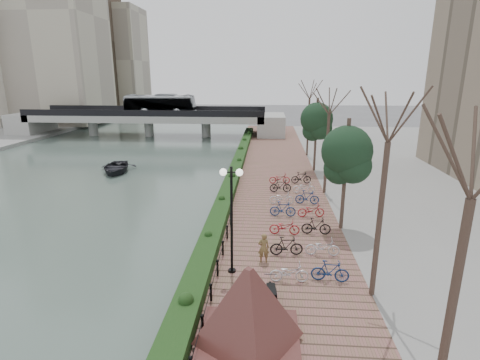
# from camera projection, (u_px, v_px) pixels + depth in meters

# --- Properties ---
(ground) EXTENTS (220.00, 220.00, 0.00)m
(ground) POSITION_uv_depth(u_px,v_px,m) (172.00, 326.00, 14.38)
(ground) COLOR #59595B
(ground) RESTS_ON ground
(river_water) EXTENTS (30.00, 130.00, 0.02)m
(river_water) POSITION_uv_depth(u_px,v_px,m) (91.00, 166.00, 39.46)
(river_water) COLOR #405049
(river_water) RESTS_ON ground
(promenade) EXTENTS (8.00, 75.00, 0.50)m
(promenade) POSITION_uv_depth(u_px,v_px,m) (272.00, 189.00, 30.82)
(promenade) COLOR brown
(promenade) RESTS_ON ground
(inland_pavement) EXTENTS (24.00, 75.00, 0.50)m
(inland_pavement) POSITION_uv_depth(u_px,v_px,m) (474.00, 193.00, 29.66)
(inland_pavement) COLOR gray
(inland_pavement) RESTS_ON ground
(hedge) EXTENTS (1.10, 56.00, 0.60)m
(hedge) POSITION_uv_depth(u_px,v_px,m) (234.00, 174.00, 33.32)
(hedge) COLOR #173714
(hedge) RESTS_ON promenade
(chain_fence) EXTENTS (0.10, 14.10, 0.70)m
(chain_fence) POSITION_uv_depth(u_px,v_px,m) (214.00, 280.00, 15.97)
(chain_fence) COLOR black
(chain_fence) RESTS_ON promenade
(granite_monument) EXTENTS (4.58, 4.58, 2.84)m
(granite_monument) POSITION_uv_depth(u_px,v_px,m) (248.00, 307.00, 12.30)
(granite_monument) COLOR #48201E
(granite_monument) RESTS_ON promenade
(lamppost) EXTENTS (1.02, 0.32, 5.01)m
(lamppost) POSITION_uv_depth(u_px,v_px,m) (231.00, 198.00, 16.38)
(lamppost) COLOR black
(lamppost) RESTS_ON promenade
(motorcycle) EXTENTS (0.61, 1.63, 1.00)m
(motorcycle) POSITION_uv_depth(u_px,v_px,m) (271.00, 293.00, 14.72)
(motorcycle) COLOR black
(motorcycle) RESTS_ON promenade
(pedestrian) EXTENTS (0.57, 0.40, 1.50)m
(pedestrian) POSITION_uv_depth(u_px,v_px,m) (264.00, 248.00, 18.04)
(pedestrian) COLOR brown
(pedestrian) RESTS_ON promenade
(bicycle_parking) EXTENTS (2.40, 17.32, 1.00)m
(bicycle_parking) POSITION_uv_depth(u_px,v_px,m) (297.00, 210.00, 23.82)
(bicycle_parking) COLOR silver
(bicycle_parking) RESTS_ON promenade
(street_trees) EXTENTS (3.20, 37.12, 6.80)m
(street_trees) POSITION_uv_depth(u_px,v_px,m) (334.00, 162.00, 24.97)
(street_trees) COLOR #35271F
(street_trees) RESTS_ON promenade
(bridge) EXTENTS (36.00, 10.77, 6.50)m
(bridge) POSITION_uv_depth(u_px,v_px,m) (151.00, 115.00, 57.71)
(bridge) COLOR #ABACA6
(bridge) RESTS_ON ground
(boat) EXTENTS (4.35, 5.45, 1.01)m
(boat) POSITION_uv_depth(u_px,v_px,m) (116.00, 167.00, 36.73)
(boat) COLOR black
(boat) RESTS_ON river_water
(far_buildings) EXTENTS (35.00, 38.00, 38.00)m
(far_buildings) POSITION_uv_depth(u_px,v_px,m) (48.00, 40.00, 76.28)
(far_buildings) COLOR #B1A993
(far_buildings) RESTS_ON far_bank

